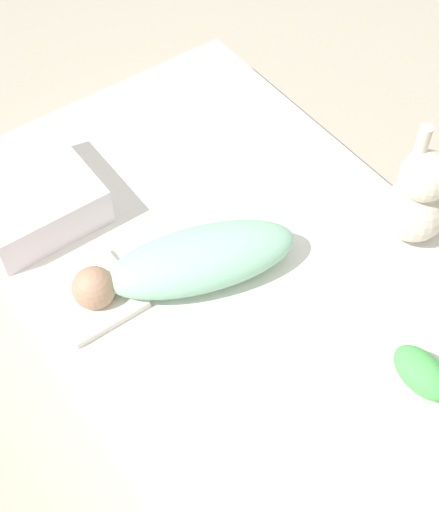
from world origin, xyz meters
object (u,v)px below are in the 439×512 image
pillow (30,195)px  bunny_plush (418,198)px  swaddled_baby (191,262)px  turtle_plush (424,375)px

pillow → bunny_plush: bunny_plush is taller
swaddled_baby → bunny_plush: bearing=176.6°
pillow → swaddled_baby: bearing=26.7°
bunny_plush → turtle_plush: (0.34, -0.30, -0.09)m
pillow → turtle_plush: bearing=25.2°
swaddled_baby → turtle_plush: (0.56, 0.25, -0.02)m
swaddled_baby → turtle_plush: bearing=132.3°
swaddled_baby → turtle_plush: size_ratio=3.00×
turtle_plush → bunny_plush: bearing=138.4°
pillow → turtle_plush: 1.11m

